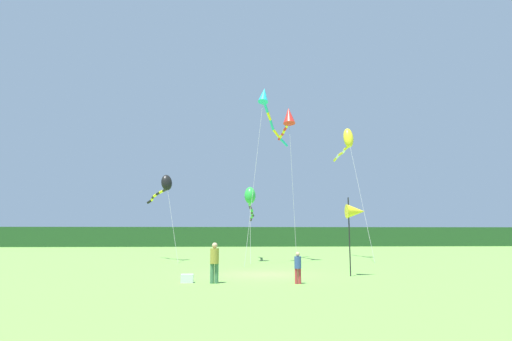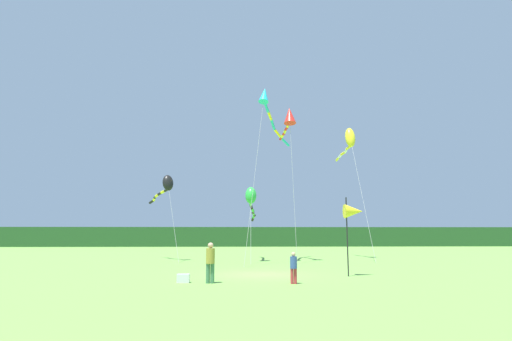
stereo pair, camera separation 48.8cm
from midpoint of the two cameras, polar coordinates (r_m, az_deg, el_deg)
name	(u,v)px [view 2 (the right image)]	position (r m, az deg, el deg)	size (l,w,h in m)	color
ground_plane	(261,274)	(21.51, 1.39, -13.97)	(120.00, 120.00, 0.00)	#6B9E42
distant_treeline	(245,237)	(66.38, -1.27, -9.01)	(108.00, 2.22, 3.01)	#234C23
person_adult	(210,260)	(17.78, -5.44, -12.10)	(0.36, 0.36, 1.65)	#3F724C
person_child	(294,266)	(17.59, 5.95, -12.82)	(0.28, 0.28, 1.27)	#B23338
cooler_box	(183,278)	(18.21, -9.10, -14.30)	(0.51, 0.31, 0.35)	silver
banner_flag_pole	(353,212)	(21.12, 13.76, -5.51)	(0.90, 0.70, 3.78)	black
kite_red	(289,117)	(31.95, 4.97, 7.22)	(1.00, 5.03, 11.52)	#B2B2B2
kite_cyan	(268,105)	(31.65, 2.03, 8.89)	(4.08, 9.33, 12.64)	#B2B2B2
kite_black	(166,186)	(32.80, -11.75, -2.02)	(3.39, 5.59, 6.52)	#B2B2B2
kite_green	(251,199)	(31.36, -0.21, -3.88)	(0.97, 7.70, 5.54)	#B2B2B2
kite_yellow	(349,140)	(36.08, 12.96, 4.09)	(0.86, 8.69, 10.89)	#B2B2B2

